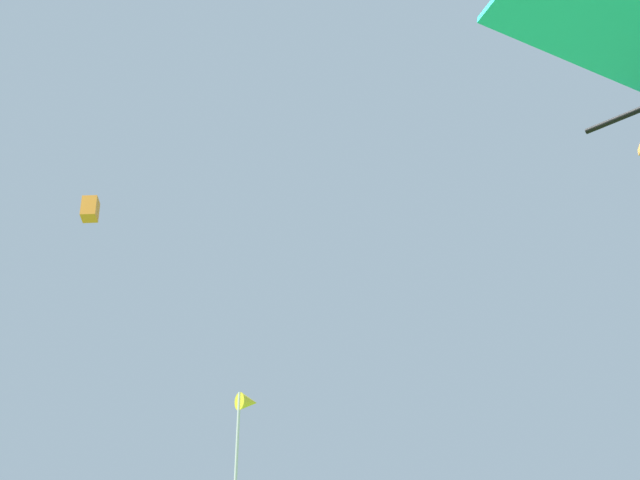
# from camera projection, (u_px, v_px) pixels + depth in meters

# --- Properties ---
(distant_kite_orange_low_left) EXTENTS (0.85, 1.00, 1.09)m
(distant_kite_orange_low_left) POSITION_uv_depth(u_px,v_px,m) (90.00, 209.00, 24.81)
(distant_kite_orange_low_left) COLOR orange
(marker_flag) EXTENTS (0.30, 0.24, 2.03)m
(marker_flag) POSITION_uv_depth(u_px,v_px,m) (246.00, 413.00, 8.38)
(marker_flag) COLOR silver
(marker_flag) RESTS_ON ground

